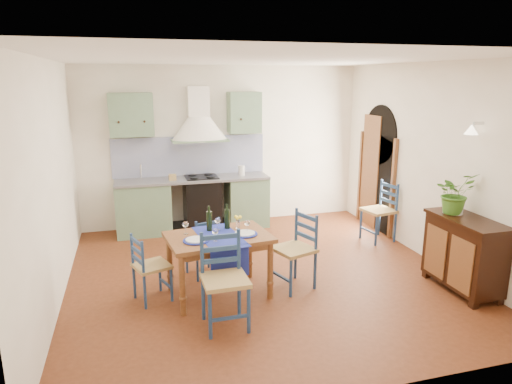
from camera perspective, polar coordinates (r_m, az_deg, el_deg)
The scene contains 13 objects.
floor at distance 6.24m, azimuth 0.77°, elevation -10.33°, with size 5.00×5.00×0.00m, color #4A220F.
back_wall at distance 7.97m, azimuth -7.12°, elevation 2.88°, with size 5.00×0.96×2.80m.
right_wall at distance 7.16m, azimuth 19.70°, elevation 3.25°, with size 0.26×5.00×2.80m.
left_wall at distance 5.65m, azimuth -24.31°, elevation 0.79°, with size 0.04×5.00×2.80m, color white.
ceiling at distance 5.69m, azimuth 0.87°, elevation 16.36°, with size 5.00×5.00×0.01m, color white.
dining_table at distance 5.47m, azimuth -4.65°, elevation -6.30°, with size 1.28×0.99×1.08m.
chair_near at distance 4.88m, azimuth -3.99°, elevation -10.86°, with size 0.47×0.47×1.00m.
chair_far at distance 6.12m, azimuth -6.56°, elevation -6.65°, with size 0.48×0.48×0.82m.
chair_left at distance 5.55m, azimuth -13.18°, elevation -9.13°, with size 0.49×0.49×0.82m.
chair_right at distance 5.75m, azimuth 4.99°, elevation -7.18°, with size 0.57×0.57×0.96m.
chair_spare at distance 7.64m, azimuth 15.28°, elevation -2.27°, with size 0.52×0.52×0.96m.
sideboard at distance 6.19m, azimuth 24.55°, elevation -6.78°, with size 0.50×1.05×0.94m.
potted_plant at distance 6.15m, azimuth 23.60°, elevation -0.12°, with size 0.47×0.41×0.52m, color #3B7020.
Camera 1 is at (-1.61, -5.45, 2.56)m, focal length 32.00 mm.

